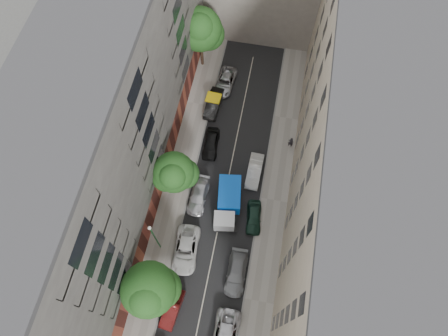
% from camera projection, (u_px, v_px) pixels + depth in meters
% --- Properties ---
extents(ground, '(120.00, 120.00, 0.00)m').
position_uv_depth(ground, '(226.00, 192.00, 45.09)').
color(ground, '#4C4C49').
rests_on(ground, ground).
extents(road_surface, '(8.00, 44.00, 0.02)m').
position_uv_depth(road_surface, '(226.00, 192.00, 45.08)').
color(road_surface, black).
rests_on(road_surface, ground).
extents(sidewalk_left, '(3.00, 44.00, 0.15)m').
position_uv_depth(sidewalk_left, '(178.00, 183.00, 45.46)').
color(sidewalk_left, gray).
rests_on(sidewalk_left, ground).
extents(sidewalk_right, '(3.00, 44.00, 0.15)m').
position_uv_depth(sidewalk_right, '(274.00, 200.00, 44.57)').
color(sidewalk_right, gray).
rests_on(sidewalk_right, ground).
extents(building_left, '(8.00, 44.00, 20.00)m').
position_uv_depth(building_left, '(109.00, 131.00, 36.94)').
color(building_left, '#4A4845').
rests_on(building_left, ground).
extents(building_right, '(8.00, 44.00, 20.00)m').
position_uv_depth(building_right, '(348.00, 171.00, 35.16)').
color(building_right, '#C1B396').
rests_on(building_right, ground).
extents(tarp_truck, '(3.04, 6.09, 2.68)m').
position_uv_depth(tarp_truck, '(228.00, 203.00, 42.96)').
color(tarp_truck, black).
rests_on(tarp_truck, ground).
extents(car_left_1, '(1.88, 4.16, 1.32)m').
position_uv_depth(car_left_1, '(172.00, 309.00, 39.08)').
color(car_left_1, '#4C100F').
rests_on(car_left_1, ground).
extents(car_left_2, '(2.81, 5.48, 1.48)m').
position_uv_depth(car_left_2, '(186.00, 250.00, 41.51)').
color(car_left_2, silver).
rests_on(car_left_2, ground).
extents(car_left_3, '(1.99, 4.70, 1.35)m').
position_uv_depth(car_left_3, '(199.00, 196.00, 44.15)').
color(car_left_3, silver).
rests_on(car_left_3, ground).
extents(car_left_4, '(1.95, 4.37, 1.46)m').
position_uv_depth(car_left_4, '(211.00, 143.00, 46.93)').
color(car_left_4, black).
rests_on(car_left_4, ground).
extents(car_left_5, '(1.90, 4.68, 1.51)m').
position_uv_depth(car_left_5, '(214.00, 103.00, 49.32)').
color(car_left_5, black).
rests_on(car_left_5, ground).
extents(car_left_6, '(2.60, 4.92, 1.32)m').
position_uv_depth(car_left_6, '(225.00, 82.00, 50.86)').
color(car_left_6, '#B2B2B7').
rests_on(car_left_6, ground).
extents(car_right_1, '(2.04, 4.86, 1.40)m').
position_uv_depth(car_right_1, '(236.00, 273.00, 40.53)').
color(car_right_1, slate).
rests_on(car_right_1, ground).
extents(car_right_2, '(2.00, 4.09, 1.34)m').
position_uv_depth(car_right_2, '(254.00, 217.00, 43.09)').
color(car_right_2, '#153024').
rests_on(car_right_2, ground).
extents(car_right_3, '(1.65, 4.44, 1.45)m').
position_uv_depth(car_right_3, '(254.00, 171.00, 45.40)').
color(car_right_3, silver).
rests_on(car_right_3, ground).
extents(tree_near, '(5.35, 5.09, 7.59)m').
position_uv_depth(tree_near, '(150.00, 291.00, 35.58)').
color(tree_near, '#382619').
rests_on(tree_near, sidewalk_left).
extents(tree_mid, '(4.70, 4.33, 7.49)m').
position_uv_depth(tree_mid, '(175.00, 174.00, 40.36)').
color(tree_mid, '#382619').
rests_on(tree_mid, sidewalk_left).
extents(tree_far, '(5.51, 5.27, 8.96)m').
position_uv_depth(tree_far, '(201.00, 31.00, 47.30)').
color(tree_far, '#382619').
rests_on(tree_far, sidewalk_left).
extents(lamp_post, '(0.36, 0.36, 7.00)m').
position_uv_depth(lamp_post, '(154.00, 236.00, 38.39)').
color(lamp_post, '#1C632C').
rests_on(lamp_post, sidewalk_left).
extents(pedestrian, '(0.69, 0.51, 1.72)m').
position_uv_depth(pedestrian, '(291.00, 142.00, 46.68)').
color(pedestrian, black).
rests_on(pedestrian, sidewalk_right).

